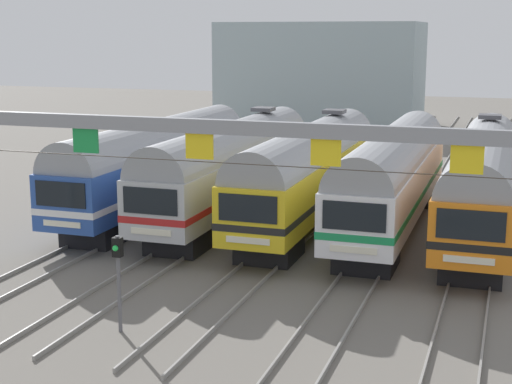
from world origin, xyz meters
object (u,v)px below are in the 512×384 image
at_px(commuter_train_orange, 483,179).
at_px(commuter_train_blue, 158,160).
at_px(commuter_train_white, 393,174).
at_px(catenary_gantry, 200,159).
at_px(yard_signal_mast, 118,265).
at_px(commuter_train_yellow, 310,169).
at_px(commuter_train_stainless, 232,164).

bearing_deg(commuter_train_orange, commuter_train_blue, -179.98).
distance_m(commuter_train_white, catenary_gantry, 14.30).
bearing_deg(commuter_train_orange, yard_signal_mast, -123.08).
bearing_deg(yard_signal_mast, catenary_gantry, 41.55).
bearing_deg(commuter_train_orange, commuter_train_yellow, 180.00).
height_order(commuter_train_blue, commuter_train_orange, commuter_train_orange).
bearing_deg(commuter_train_stainless, commuter_train_orange, 0.00).
bearing_deg(commuter_train_yellow, commuter_train_orange, 0.00).
distance_m(commuter_train_orange, catenary_gantry, 15.87).
bearing_deg(commuter_train_stainless, commuter_train_blue, -179.94).
bearing_deg(commuter_train_white, commuter_train_blue, 180.00).
xyz_separation_m(catenary_gantry, yard_signal_mast, (-1.99, -1.76, -3.10)).
distance_m(commuter_train_yellow, catenary_gantry, 13.74).
bearing_deg(commuter_train_white, catenary_gantry, -106.42).
distance_m(commuter_train_stainless, commuter_train_orange, 11.93).
relative_size(commuter_train_blue, commuter_train_stainless, 1.00).
relative_size(commuter_train_blue, commuter_train_white, 1.00).
xyz_separation_m(commuter_train_blue, commuter_train_orange, (15.91, 0.00, 0.00)).
relative_size(commuter_train_yellow, yard_signal_mast, 5.91).
bearing_deg(yard_signal_mast, commuter_train_yellow, 82.58).
relative_size(commuter_train_blue, catenary_gantry, 0.85).
distance_m(commuter_train_yellow, yard_signal_mast, 15.40).
xyz_separation_m(commuter_train_yellow, yard_signal_mast, (-1.99, -15.26, -0.56)).
height_order(commuter_train_blue, yard_signal_mast, commuter_train_blue).
distance_m(commuter_train_stainless, commuter_train_white, 7.95).
bearing_deg(commuter_train_yellow, commuter_train_white, -0.06).
relative_size(commuter_train_stainless, commuter_train_white, 1.00).
height_order(commuter_train_stainless, catenary_gantry, catenary_gantry).
distance_m(commuter_train_blue, yard_signal_mast, 16.39).
bearing_deg(catenary_gantry, commuter_train_blue, 120.52).
bearing_deg(commuter_train_orange, commuter_train_stainless, 180.00).
bearing_deg(commuter_train_white, commuter_train_orange, 0.06).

